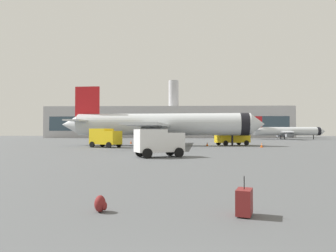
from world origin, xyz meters
TOP-DOWN VIEW (x-y plane):
  - airplane_at_gate at (-3.04, 50.44)m, footprint 35.76×32.25m
  - airplane_taxiing at (35.74, 99.85)m, footprint 25.93×23.33m
  - service_truck at (-11.22, 43.79)m, footprint 5.27×4.26m
  - fuel_truck at (9.55, 52.24)m, footprint 6.46×4.41m
  - cargo_van at (-1.85, 25.73)m, footprint 4.83×3.78m
  - safety_cone_near at (4.93, 49.89)m, footprint 0.44×0.44m
  - safety_cone_mid at (-15.14, 55.32)m, footprint 0.44×0.44m
  - safety_cone_far at (-9.71, 59.62)m, footprint 0.44×0.44m
  - safety_cone_outer at (12.73, 44.55)m, footprint 0.44×0.44m
  - rolling_suitcase at (1.82, 5.67)m, footprint 0.59×0.74m
  - traveller_backpack at (-2.26, 5.96)m, footprint 0.36×0.40m
  - terminal_building at (-4.38, 133.35)m, footprint 105.43×17.28m

SIDE VIEW (x-z plane):
  - traveller_backpack at x=-2.26m, z-range -0.01..0.47m
  - safety_cone_mid at x=-15.14m, z-range -0.01..0.62m
  - safety_cone_near at x=4.93m, z-range -0.01..0.65m
  - safety_cone_far at x=-9.71m, z-range -0.01..0.72m
  - safety_cone_outer at x=12.73m, z-range -0.01..0.74m
  - rolling_suitcase at x=1.82m, z-range -0.16..0.94m
  - cargo_van at x=-1.85m, z-range 0.15..2.75m
  - service_truck at x=-11.22m, z-range 0.16..3.05m
  - fuel_truck at x=9.55m, z-range 0.17..3.37m
  - airplane_taxiing at x=35.74m, z-range -1.16..6.47m
  - airplane_at_gate at x=-3.04m, z-range -1.59..8.91m
  - terminal_building at x=-4.38m, z-range -5.88..19.46m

